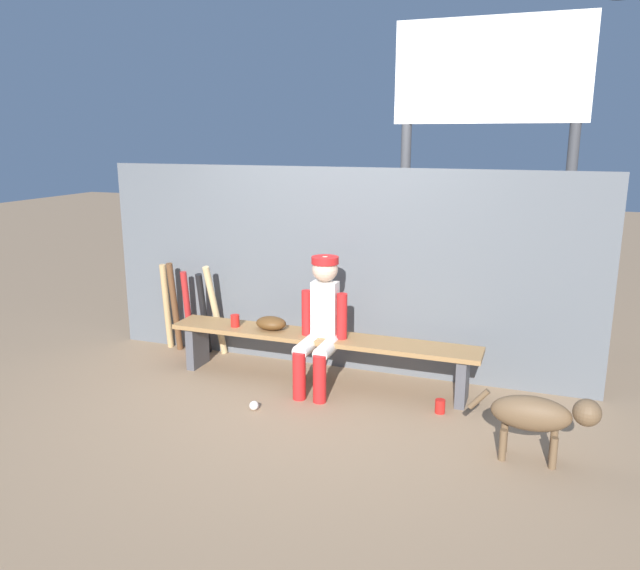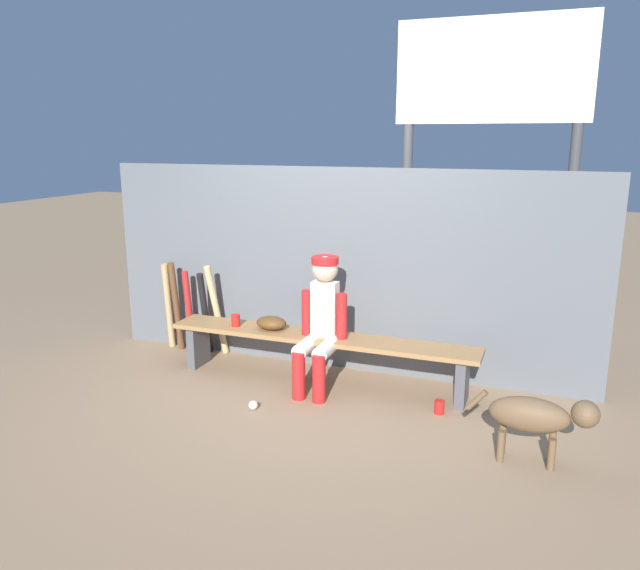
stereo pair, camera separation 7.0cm
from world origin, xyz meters
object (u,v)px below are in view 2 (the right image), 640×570
at_px(player_seated, 320,319).
at_px(bat_aluminum_red, 189,312).
at_px(cup_on_ground, 439,407).
at_px(scoreboard, 497,108).
at_px(bat_wood_natural, 217,311).
at_px(bat_wood_dark, 176,307).
at_px(dog, 538,416).
at_px(bat_wood_tan, 168,306).
at_px(cup_on_bench, 236,320).
at_px(baseball, 253,405).
at_px(dugout_bench, 320,345).
at_px(baseball_glove, 271,323).
at_px(bat_aluminum_black, 205,313).

relative_size(player_seated, bat_aluminum_red, 1.36).
distance_m(bat_aluminum_red, cup_on_ground, 2.68).
bearing_deg(bat_aluminum_red, scoreboard, 22.25).
xyz_separation_m(bat_wood_natural, bat_wood_dark, (-0.47, 0.01, -0.01)).
bearing_deg(dog, bat_wood_tan, 162.76).
xyz_separation_m(cup_on_bench, scoreboard, (2.05, 1.42, 1.88)).
relative_size(baseball, cup_on_ground, 0.67).
bearing_deg(bat_wood_tan, scoreboard, 19.15).
relative_size(bat_aluminum_red, cup_on_bench, 7.69).
bearing_deg(bat_aluminum_red, bat_wood_tan, 166.68).
bearing_deg(bat_aluminum_red, bat_wood_natural, 1.98).
height_order(cup_on_bench, scoreboard, scoreboard).
bearing_deg(dugout_bench, baseball, -113.28).
bearing_deg(baseball_glove, bat_wood_natural, 158.49).
xyz_separation_m(baseball_glove, bat_wood_natural, (-0.73, 0.29, -0.04)).
distance_m(player_seated, bat_wood_dark, 1.76).
xyz_separation_m(baseball_glove, bat_wood_dark, (-1.19, 0.29, -0.04)).
relative_size(bat_wood_natural, bat_wood_tan, 1.07).
height_order(bat_wood_dark, cup_on_bench, bat_wood_dark).
relative_size(bat_aluminum_black, dog, 1.02).
bearing_deg(bat_wood_tan, dog, -17.24).
bearing_deg(bat_aluminum_black, cup_on_ground, -12.36).
xyz_separation_m(bat_wood_natural, bat_aluminum_red, (-0.31, -0.01, -0.04)).
xyz_separation_m(bat_aluminum_black, scoreboard, (2.56, 1.11, 1.96)).
height_order(cup_on_bench, dog, cup_on_bench).
height_order(bat_wood_natural, cup_on_bench, bat_wood_natural).
height_order(dugout_bench, cup_on_ground, dugout_bench).
relative_size(baseball_glove, bat_aluminum_red, 0.33).
distance_m(baseball_glove, dog, 2.43).
xyz_separation_m(dugout_bench, dog, (1.83, -0.78, -0.02)).
relative_size(bat_wood_natural, baseball, 12.79).
xyz_separation_m(bat_wood_tan, scoreboard, (3.02, 1.05, 1.94)).
relative_size(dugout_bench, baseball_glove, 9.90).
bearing_deg(baseball, player_seated, 59.61).
height_order(bat_aluminum_black, bat_aluminum_red, bat_aluminum_black).
height_order(dugout_bench, bat_wood_natural, bat_wood_natural).
relative_size(scoreboard, dog, 4.08).
relative_size(bat_aluminum_black, bat_aluminum_red, 1.02).
bearing_deg(bat_wood_natural, dugout_bench, -13.51).
distance_m(bat_wood_natural, scoreboard, 3.28).
distance_m(baseball_glove, cup_on_ground, 1.65).
height_order(bat_wood_tan, baseball, bat_wood_tan).
bearing_deg(baseball_glove, bat_wood_dark, 166.25).
bearing_deg(bat_aluminum_black, cup_on_bench, -31.25).
xyz_separation_m(cup_on_ground, scoreboard, (0.13, 1.64, 2.33)).
distance_m(dugout_bench, bat_wood_tan, 1.83).
distance_m(bat_wood_natural, dog, 3.21).
xyz_separation_m(dugout_bench, bat_aluminum_red, (-1.50, 0.28, 0.07)).
bearing_deg(player_seated, baseball_glove, 167.82).
distance_m(bat_wood_natural, cup_on_bench, 0.50).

